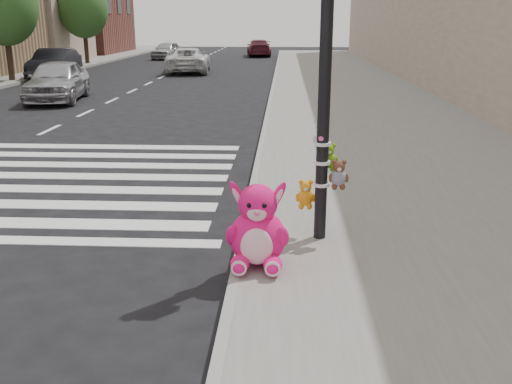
# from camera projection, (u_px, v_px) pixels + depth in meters

# --- Properties ---
(ground) EXTENTS (120.00, 120.00, 0.00)m
(ground) POSITION_uv_depth(u_px,v_px,m) (89.00, 305.00, 6.22)
(ground) COLOR black
(ground) RESTS_ON ground
(sidewalk_near) EXTENTS (7.00, 80.00, 0.14)m
(sidewalk_near) POSITION_uv_depth(u_px,v_px,m) (391.00, 131.00, 15.51)
(sidewalk_near) COLOR slate
(sidewalk_near) RESTS_ON ground
(curb_edge) EXTENTS (0.12, 80.00, 0.15)m
(curb_edge) POSITION_uv_depth(u_px,v_px,m) (265.00, 130.00, 15.68)
(curb_edge) COLOR gray
(curb_edge) RESTS_ON ground
(bld_far_e) EXTENTS (6.00, 10.00, 9.00)m
(bld_far_e) POSITION_uv_depth(u_px,v_px,m) (84.00, 1.00, 49.62)
(bld_far_e) COLOR brown
(bld_far_e) RESTS_ON ground
(signal_pole) EXTENTS (0.70, 0.49, 4.00)m
(signal_pole) POSITION_uv_depth(u_px,v_px,m) (324.00, 118.00, 7.32)
(signal_pole) COLOR black
(signal_pole) RESTS_ON sidewalk_near
(tree_far_b) EXTENTS (3.20, 3.20, 5.44)m
(tree_far_b) POSITION_uv_depth(u_px,v_px,m) (3.00, 4.00, 26.72)
(tree_far_b) COLOR #382619
(tree_far_b) RESTS_ON sidewalk_far
(tree_far_c) EXTENTS (3.20, 3.20, 5.44)m
(tree_far_c) POSITION_uv_depth(u_px,v_px,m) (83.00, 8.00, 37.23)
(tree_far_c) COLOR #382619
(tree_far_c) RESTS_ON sidewalk_far
(pink_bunny) EXTENTS (0.75, 0.77, 1.07)m
(pink_bunny) POSITION_uv_depth(u_px,v_px,m) (258.00, 231.00, 6.77)
(pink_bunny) COLOR #FF1577
(pink_bunny) RESTS_ON sidewalk_near
(red_teddy) EXTENTS (0.16, 0.15, 0.20)m
(red_teddy) POSITION_uv_depth(u_px,v_px,m) (263.00, 215.00, 8.36)
(red_teddy) COLOR red
(red_teddy) RESTS_ON sidewalk_near
(car_silver_far) EXTENTS (2.45, 4.74, 1.54)m
(car_silver_far) POSITION_uv_depth(u_px,v_px,m) (57.00, 80.00, 21.48)
(car_silver_far) COLOR #AAAAAF
(car_silver_far) RESTS_ON ground
(car_dark_far) EXTENTS (1.98, 4.76, 1.53)m
(car_dark_far) POSITION_uv_depth(u_px,v_px,m) (55.00, 64.00, 29.35)
(car_dark_far) COLOR black
(car_dark_far) RESTS_ON ground
(car_white_near) EXTENTS (2.78, 5.26, 1.41)m
(car_white_near) POSITION_uv_depth(u_px,v_px,m) (189.00, 60.00, 32.86)
(car_white_near) COLOR silver
(car_white_near) RESTS_ON ground
(car_maroon_near) EXTENTS (2.29, 4.79, 1.35)m
(car_maroon_near) POSITION_uv_depth(u_px,v_px,m) (259.00, 48.00, 47.16)
(car_maroon_near) COLOR #501624
(car_maroon_near) RESTS_ON ground
(car_silver_deep) EXTENTS (2.09, 4.07, 1.33)m
(car_silver_deep) POSITION_uv_depth(u_px,v_px,m) (167.00, 50.00, 43.94)
(car_silver_deep) COLOR #AFB0B4
(car_silver_deep) RESTS_ON ground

